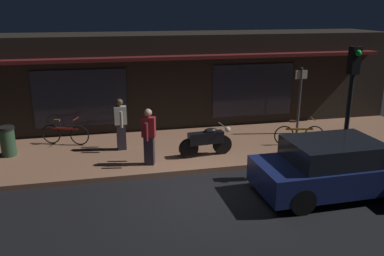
% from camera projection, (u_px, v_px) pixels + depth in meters
% --- Properties ---
extents(ground_plane, '(60.00, 60.00, 0.00)m').
position_uv_depth(ground_plane, '(203.00, 190.00, 10.34)').
color(ground_plane, black).
extents(sidewalk_slab, '(18.00, 4.00, 0.15)m').
position_uv_depth(sidewalk_slab, '(181.00, 149.00, 13.12)').
color(sidewalk_slab, '#8C6047').
rests_on(sidewalk_slab, ground_plane).
extents(storefront_building, '(18.00, 3.30, 3.60)m').
position_uv_depth(storefront_building, '(165.00, 79.00, 15.78)').
color(storefront_building, black).
rests_on(storefront_building, ground_plane).
extents(motorcycle, '(1.70, 0.55, 0.97)m').
position_uv_depth(motorcycle, '(207.00, 140.00, 12.15)').
color(motorcycle, black).
rests_on(motorcycle, sidewalk_slab).
extents(bicycle_parked, '(1.56, 0.67, 0.91)m').
position_uv_depth(bicycle_parked, '(65.00, 134.00, 13.21)').
color(bicycle_parked, black).
rests_on(bicycle_parked, sidewalk_slab).
extents(bicycle_extra, '(1.63, 0.49, 0.91)m').
position_uv_depth(bicycle_extra, '(299.00, 135.00, 13.15)').
color(bicycle_extra, black).
rests_on(bicycle_extra, sidewalk_slab).
extents(person_photographer, '(0.39, 0.61, 1.67)m').
position_uv_depth(person_photographer, '(121.00, 123.00, 12.58)').
color(person_photographer, '#28232D').
rests_on(person_photographer, sidewalk_slab).
extents(person_bystander, '(0.43, 0.60, 1.67)m').
position_uv_depth(person_bystander, '(149.00, 136.00, 11.37)').
color(person_bystander, '#28232D').
rests_on(person_bystander, sidewalk_slab).
extents(sign_post, '(0.44, 0.09, 2.40)m').
position_uv_depth(sign_post, '(300.00, 97.00, 14.07)').
color(sign_post, '#47474C').
rests_on(sign_post, sidewalk_slab).
extents(trash_bin, '(0.48, 0.48, 0.93)m').
position_uv_depth(trash_bin, '(8.00, 141.00, 12.16)').
color(trash_bin, '#2D4C33').
rests_on(trash_bin, sidewalk_slab).
extents(traffic_light_pole, '(0.24, 0.33, 3.60)m').
position_uv_depth(traffic_light_pole, '(351.00, 90.00, 10.36)').
color(traffic_light_pole, black).
rests_on(traffic_light_pole, ground_plane).
extents(parked_car_near, '(4.14, 1.85, 1.42)m').
position_uv_depth(parked_car_near, '(335.00, 167.00, 9.95)').
color(parked_car_near, black).
rests_on(parked_car_near, ground_plane).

